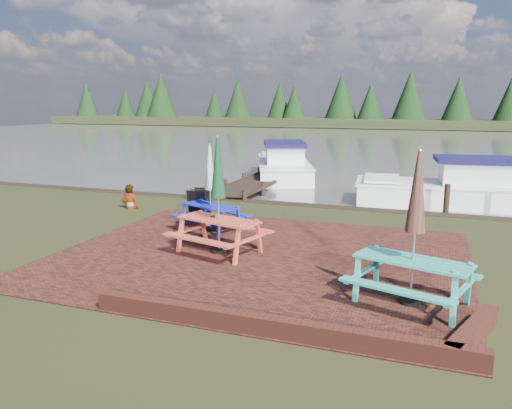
{
  "coord_description": "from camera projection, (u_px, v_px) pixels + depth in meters",
  "views": [
    {
      "loc": [
        3.66,
        -9.15,
        3.42
      ],
      "look_at": [
        -0.41,
        1.94,
        1.0
      ],
      "focal_mm": 35.0,
      "sensor_mm": 36.0,
      "label": 1
    }
  ],
  "objects": [
    {
      "name": "ground",
      "position": [
        242.0,
        271.0,
        10.33
      ],
      "size": [
        120.0,
        120.0,
        0.0
      ],
      "primitive_type": "plane",
      "color": "black",
      "rests_on": "ground"
    },
    {
      "name": "paving",
      "position": [
        258.0,
        257.0,
        11.25
      ],
      "size": [
        9.0,
        7.5,
        0.02
      ],
      "primitive_type": "cube",
      "color": "#351311",
      "rests_on": "ground"
    },
    {
      "name": "brick_wall",
      "position": [
        316.0,
        328.0,
        7.36
      ],
      "size": [
        6.21,
        1.79,
        0.3
      ],
      "color": "#4C1E16",
      "rests_on": "ground"
    },
    {
      "name": "water",
      "position": [
        396.0,
        142.0,
        44.36
      ],
      "size": [
        120.0,
        60.0,
        0.02
      ],
      "primitive_type": "cube",
      "color": "#44413A",
      "rests_on": "ground"
    },
    {
      "name": "far_treeline",
      "position": [
        415.0,
        104.0,
        70.38
      ],
      "size": [
        120.0,
        10.0,
        8.1
      ],
      "color": "black",
      "rests_on": "ground"
    },
    {
      "name": "picnic_table_teal",
      "position": [
        413.0,
        253.0,
        8.44
      ],
      "size": [
        2.33,
        2.19,
        2.65
      ],
      "rotation": [
        0.0,
        0.0,
        -0.3
      ],
      "color": "teal",
      "rests_on": "ground"
    },
    {
      "name": "picnic_table_red",
      "position": [
        219.0,
        213.0,
        11.37
      ],
      "size": [
        2.31,
        2.16,
        2.67
      ],
      "rotation": [
        0.0,
        0.0,
        -0.27
      ],
      "color": "#D04D35",
      "rests_on": "ground"
    },
    {
      "name": "picnic_table_blue",
      "position": [
        210.0,
        201.0,
        13.41
      ],
      "size": [
        2.14,
        2.04,
        2.33
      ],
      "rotation": [
        0.0,
        0.0,
        -0.41
      ],
      "color": "#1721B1",
      "rests_on": "ground"
    },
    {
      "name": "chalkboard",
      "position": [
        200.0,
        205.0,
        14.48
      ],
      "size": [
        0.6,
        0.56,
        0.96
      ],
      "rotation": [
        0.0,
        0.0,
        -0.01
      ],
      "color": "black",
      "rests_on": "ground"
    },
    {
      "name": "jetty",
      "position": [
        263.0,
        179.0,
        21.86
      ],
      "size": [
        1.76,
        9.08,
        1.0
      ],
      "color": "black",
      "rests_on": "ground"
    },
    {
      "name": "boat_jetty",
      "position": [
        283.0,
        166.0,
        24.2
      ],
      "size": [
        4.59,
        7.23,
        1.98
      ],
      "rotation": [
        0.0,
        0.0,
        0.36
      ],
      "color": "white",
      "rests_on": "ground"
    },
    {
      "name": "boat_near",
      "position": [
        463.0,
        190.0,
        17.61
      ],
      "size": [
        7.29,
        3.21,
        1.91
      ],
      "rotation": [
        0.0,
        0.0,
        1.68
      ],
      "color": "white",
      "rests_on": "ground"
    },
    {
      "name": "person",
      "position": [
        129.0,
        185.0,
        16.19
      ],
      "size": [
        0.64,
        0.47,
        1.61
      ],
      "primitive_type": "imported",
      "rotation": [
        0.0,
        0.0,
        3.29
      ],
      "color": "gray",
      "rests_on": "ground"
    }
  ]
}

